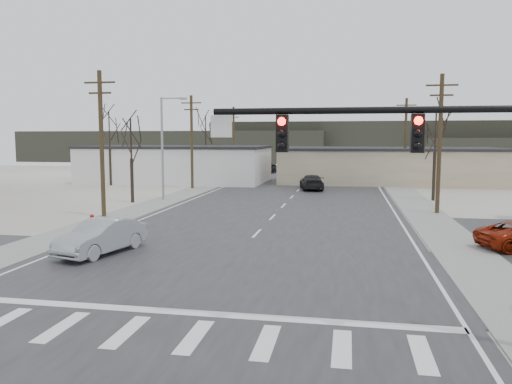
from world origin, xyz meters
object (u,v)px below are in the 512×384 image
at_px(car_far_b, 269,168).
at_px(sedan_crossing, 102,236).
at_px(traffic_signal_mast, 460,170).
at_px(car_far_a, 312,182).
at_px(fire_hydrant, 92,221).

bearing_deg(car_far_b, sedan_crossing, -73.97).
distance_m(traffic_signal_mast, sedan_crossing, 16.76).
bearing_deg(traffic_signal_mast, car_far_a, 99.52).
relative_size(traffic_signal_mast, sedan_crossing, 1.82).
distance_m(traffic_signal_mast, car_far_b, 65.19).
bearing_deg(fire_hydrant, car_far_b, 86.26).
bearing_deg(car_far_a, sedan_crossing, 66.01).
xyz_separation_m(car_far_a, car_far_b, (-8.31, 24.16, -0.04)).
height_order(traffic_signal_mast, car_far_b, traffic_signal_mast).
height_order(fire_hydrant, car_far_b, car_far_b).
bearing_deg(sedan_crossing, fire_hydrant, 136.05).
bearing_deg(traffic_signal_mast, fire_hydrant, 141.87).
xyz_separation_m(fire_hydrant, car_far_a, (11.52, 24.98, 0.38)).
bearing_deg(car_far_a, traffic_signal_mast, 89.32).
relative_size(traffic_signal_mast, car_far_a, 1.66).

